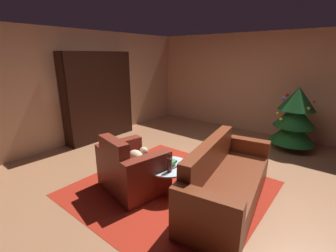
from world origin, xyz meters
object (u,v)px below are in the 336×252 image
Objects in this scene: coffee_table at (168,168)px; bottle_on_table at (170,165)px; armchair_red at (131,170)px; book_stack_on_table at (169,163)px; bookshelf_unit at (103,97)px; couch_red at (226,183)px; decorated_tree at (295,118)px.

bottle_on_table is at bearing -46.74° from coffee_table.
coffee_table is 0.24m from bottle_on_table.
armchair_red reaches higher than bottle_on_table.
coffee_table is 2.53× the size of bottle_on_table.
book_stack_on_table is 0.17m from bottle_on_table.
bottle_on_table is at bearing -47.61° from book_stack_on_table.
armchair_red is 0.65m from bottle_on_table.
bookshelf_unit is 3.63m from couch_red.
armchair_red is 4.72× the size of book_stack_on_table.
couch_red is at bearing 17.67° from coffee_table.
armchair_red is 0.52× the size of couch_red.
bookshelf_unit reaches higher than couch_red.
coffee_table is 0.10m from book_stack_on_table.
coffee_table is 0.51× the size of decorated_tree.
decorated_tree is at bearing 70.20° from coffee_table.
bookshelf_unit is 3.06m from bottle_on_table.
couch_red is (1.26, 0.57, -0.02)m from armchair_red.
couch_red is at bearing -95.53° from decorated_tree.
decorated_tree is at bearing 73.19° from bottle_on_table.
armchair_red is at bearing -145.47° from coffee_table.
book_stack_on_table is at bearing -42.13° from coffee_table.
coffee_table is 2.96× the size of book_stack_on_table.
book_stack_on_table is 3.14m from decorated_tree.
couch_red is 0.84m from book_stack_on_table.
decorated_tree reaches higher than armchair_red.
bookshelf_unit is 2.92m from coffee_table.
bottle_on_table is at bearing -19.79° from bookshelf_unit.
decorated_tree is (3.77, 2.05, -0.30)m from bookshelf_unit.
armchair_red reaches higher than couch_red.
couch_red is 1.57× the size of decorated_tree.
bookshelf_unit is 0.97× the size of couch_red.
coffee_table is (-0.80, -0.25, 0.07)m from couch_red.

